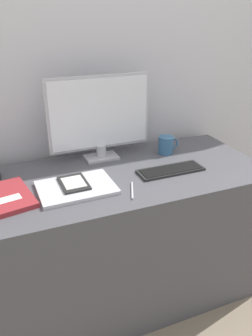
# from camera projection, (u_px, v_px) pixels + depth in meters

# --- Properties ---
(ground_plane) EXTENTS (10.00, 10.00, 0.00)m
(ground_plane) POSITION_uv_depth(u_px,v_px,m) (137.00, 314.00, 1.73)
(ground_plane) COLOR gray
(wall_back) EXTENTS (3.60, 0.05, 2.40)m
(wall_back) POSITION_uv_depth(u_px,v_px,m) (95.00, 63.00, 1.69)
(wall_back) COLOR silver
(wall_back) RESTS_ON ground_plane
(desk) EXTENTS (1.39, 0.62, 0.75)m
(desk) POSITION_uv_depth(u_px,v_px,m) (124.00, 237.00, 1.72)
(desk) COLOR #4C4C51
(desk) RESTS_ON ground_plane
(monitor) EXTENTS (0.53, 0.11, 0.43)m
(monitor) POSITION_uv_depth(u_px,v_px,m) (100.00, 117.00, 1.63)
(monitor) COLOR #B7B7BC
(monitor) RESTS_ON desk
(keyboard) EXTENTS (0.32, 0.11, 0.01)m
(keyboard) POSITION_uv_depth(u_px,v_px,m) (171.00, 170.00, 1.58)
(keyboard) COLOR #282828
(keyboard) RESTS_ON desk
(laptop) EXTENTS (0.33, 0.24, 0.02)m
(laptop) POSITION_uv_depth(u_px,v_px,m) (76.00, 188.00, 1.42)
(laptop) COLOR #BCBCC1
(laptop) RESTS_ON desk
(ereader) EXTENTS (0.12, 0.16, 0.01)m
(ereader) POSITION_uv_depth(u_px,v_px,m) (74.00, 183.00, 1.42)
(ereader) COLOR black
(ereader) RESTS_ON laptop
(notebook) EXTENTS (0.22, 0.30, 0.02)m
(notebook) POSITION_uv_depth(u_px,v_px,m) (9.00, 196.00, 1.34)
(notebook) COLOR maroon
(notebook) RESTS_ON desk
(coffee_mug) EXTENTS (0.12, 0.08, 0.10)m
(coffee_mug) POSITION_uv_depth(u_px,v_px,m) (166.00, 145.00, 1.76)
(coffee_mug) COLOR #336089
(coffee_mug) RESTS_ON desk
(pen) EXTENTS (0.06, 0.13, 0.01)m
(pen) POSITION_uv_depth(u_px,v_px,m) (132.00, 190.00, 1.40)
(pen) COLOR silver
(pen) RESTS_ON desk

